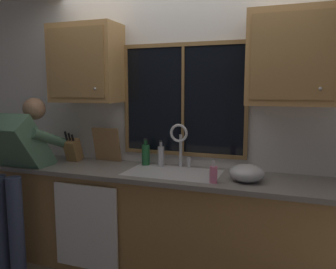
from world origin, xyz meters
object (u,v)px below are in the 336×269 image
(person_standing, at_px, (18,164))
(bottle_green_glass, at_px, (161,156))
(cutting_board, at_px, (107,145))
(mixing_bowl, at_px, (247,173))
(knife_block, at_px, (73,150))
(bottle_tall_clear, at_px, (146,154))
(soap_dispenser, at_px, (213,174))

(person_standing, xyz_separation_m, bottle_green_glass, (1.19, 0.48, 0.06))
(cutting_board, distance_m, mixing_bowl, 1.41)
(knife_block, relative_size, cutting_board, 0.95)
(knife_block, xyz_separation_m, cutting_board, (0.31, 0.11, 0.06))
(mixing_bowl, distance_m, bottle_green_glass, 0.83)
(bottle_tall_clear, bearing_deg, knife_block, -173.71)
(mixing_bowl, xyz_separation_m, bottle_green_glass, (-0.80, 0.23, 0.04))
(person_standing, distance_m, bottle_green_glass, 1.29)
(knife_block, distance_m, bottle_tall_clear, 0.75)
(mixing_bowl, height_order, bottle_tall_clear, bottle_tall_clear)
(knife_block, relative_size, bottle_tall_clear, 1.29)
(soap_dispenser, distance_m, bottle_tall_clear, 0.82)
(cutting_board, xyz_separation_m, soap_dispenser, (1.15, -0.41, -0.10))
(mixing_bowl, distance_m, soap_dispenser, 0.27)
(soap_dispenser, bearing_deg, bottle_tall_clear, 152.27)
(person_standing, height_order, cutting_board, person_standing)
(bottle_green_glass, bearing_deg, bottle_tall_clear, 176.78)
(soap_dispenser, bearing_deg, mixing_bowl, 31.82)
(soap_dispenser, bearing_deg, bottle_green_glass, 146.81)
(person_standing, relative_size, bottle_green_glass, 6.38)
(cutting_board, bearing_deg, bottle_green_glass, -3.56)
(person_standing, relative_size, soap_dispenser, 8.62)
(soap_dispenser, distance_m, bottle_green_glass, 0.68)
(person_standing, distance_m, knife_block, 0.51)
(cutting_board, xyz_separation_m, mixing_bowl, (1.38, -0.26, -0.10))
(person_standing, height_order, bottle_tall_clear, person_standing)
(knife_block, height_order, cutting_board, cutting_board)
(soap_dispenser, bearing_deg, cutting_board, 160.51)
(knife_block, xyz_separation_m, mixing_bowl, (1.69, -0.15, -0.05))
(knife_block, distance_m, bottle_green_glass, 0.90)
(mixing_bowl, height_order, bottle_green_glass, bottle_green_glass)
(knife_block, height_order, soap_dispenser, knife_block)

